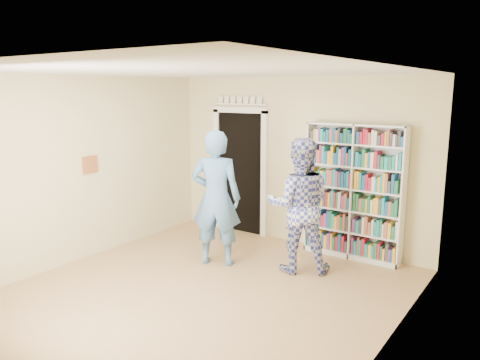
% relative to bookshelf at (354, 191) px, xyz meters
% --- Properties ---
extents(floor, '(5.00, 5.00, 0.00)m').
position_rel_bookshelf_xyz_m(floor, '(-1.04, -2.34, -1.01)').
color(floor, '#A68250').
rests_on(floor, ground).
extents(ceiling, '(5.00, 5.00, 0.00)m').
position_rel_bookshelf_xyz_m(ceiling, '(-1.04, -2.34, 1.69)').
color(ceiling, white).
rests_on(ceiling, wall_back).
extents(wall_back, '(4.50, 0.00, 4.50)m').
position_rel_bookshelf_xyz_m(wall_back, '(-1.04, 0.16, 0.34)').
color(wall_back, beige).
rests_on(wall_back, floor).
extents(wall_left, '(0.00, 5.00, 5.00)m').
position_rel_bookshelf_xyz_m(wall_left, '(-3.29, -2.34, 0.34)').
color(wall_left, beige).
rests_on(wall_left, floor).
extents(wall_right, '(0.00, 5.00, 5.00)m').
position_rel_bookshelf_xyz_m(wall_right, '(1.21, -2.34, 0.34)').
color(wall_right, beige).
rests_on(wall_right, floor).
extents(bookshelf, '(1.46, 0.27, 2.01)m').
position_rel_bookshelf_xyz_m(bookshelf, '(0.00, 0.00, 0.00)').
color(bookshelf, white).
rests_on(bookshelf, floor).
extents(doorway, '(1.10, 0.08, 2.43)m').
position_rel_bookshelf_xyz_m(doorway, '(-2.14, 0.13, 0.16)').
color(doorway, black).
rests_on(doorway, floor).
extents(wall_art, '(0.03, 0.25, 0.25)m').
position_rel_bookshelf_xyz_m(wall_art, '(-3.27, -2.14, 0.39)').
color(wall_art, brown).
rests_on(wall_art, wall_left).
extents(man_blue, '(0.84, 0.72, 1.95)m').
position_rel_bookshelf_xyz_m(man_blue, '(-1.51, -1.37, -0.04)').
color(man_blue, '#5484BB').
rests_on(man_blue, floor).
extents(man_plaid, '(1.14, 1.06, 1.86)m').
position_rel_bookshelf_xyz_m(man_plaid, '(-0.42, -0.94, -0.08)').
color(man_plaid, '#313997').
rests_on(man_plaid, floor).
extents(paper_sheet, '(0.20, 0.03, 0.28)m').
position_rel_bookshelf_xyz_m(paper_sheet, '(-0.31, -1.11, -0.06)').
color(paper_sheet, white).
rests_on(paper_sheet, man_plaid).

